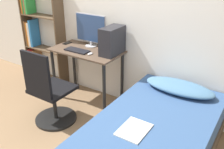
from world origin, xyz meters
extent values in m
plane|color=#846647|center=(0.00, 0.00, 0.00)|extent=(14.00, 14.00, 0.00)
cube|color=silver|center=(0.00, 1.41, 1.25)|extent=(8.00, 0.05, 2.50)
cube|color=brown|center=(-0.30, 1.12, 0.77)|extent=(1.00, 0.55, 0.02)
cylinder|color=black|center=(-0.75, 0.89, 0.38)|extent=(0.04, 0.04, 0.76)
cylinder|color=black|center=(0.15, 0.89, 0.38)|extent=(0.04, 0.04, 0.76)
cylinder|color=black|center=(-0.75, 1.34, 0.38)|extent=(0.04, 0.04, 0.76)
cylinder|color=black|center=(0.15, 1.34, 0.38)|extent=(0.04, 0.04, 0.76)
cube|color=brown|center=(-1.70, 1.28, 0.83)|extent=(0.02, 0.22, 1.66)
cube|color=brown|center=(-0.94, 1.28, 0.83)|extent=(0.02, 0.22, 1.66)
cube|color=brown|center=(-1.32, 1.28, 0.01)|extent=(0.74, 0.22, 0.02)
cube|color=brown|center=(-1.32, 1.28, 0.56)|extent=(0.74, 0.22, 0.02)
cube|color=brown|center=(-1.32, 1.28, 1.10)|extent=(0.74, 0.22, 0.02)
cube|color=red|center=(-1.66, 1.28, 0.26)|extent=(0.04, 0.19, 0.47)
cube|color=#2870B7|center=(-1.62, 1.28, 0.19)|extent=(0.04, 0.19, 0.35)
cube|color=beige|center=(-1.58, 1.28, 0.24)|extent=(0.02, 0.19, 0.44)
cube|color=brown|center=(-1.55, 1.28, 0.26)|extent=(0.03, 0.19, 0.47)
cube|color=brown|center=(-1.66, 1.28, 0.78)|extent=(0.03, 0.19, 0.42)
cube|color=orange|center=(-1.62, 1.28, 0.77)|extent=(0.03, 0.19, 0.40)
cube|color=beige|center=(-1.58, 1.28, 0.76)|extent=(0.04, 0.19, 0.40)
cube|color=#2870B7|center=(-1.54, 1.28, 0.79)|extent=(0.04, 0.19, 0.45)
cylinder|color=black|center=(-0.32, 0.46, 0.01)|extent=(0.54, 0.54, 0.03)
cylinder|color=black|center=(-0.32, 0.46, 0.23)|extent=(0.05, 0.05, 0.40)
cube|color=black|center=(-0.32, 0.46, 0.45)|extent=(0.47, 0.47, 0.04)
cube|color=black|center=(-0.32, 0.24, 0.73)|extent=(0.42, 0.04, 0.52)
cube|color=#33517F|center=(1.05, 0.45, 0.38)|extent=(1.03, 1.84, 0.29)
ellipsoid|color=teal|center=(1.05, 1.13, 0.58)|extent=(0.81, 0.36, 0.11)
cube|color=silver|center=(0.96, 0.21, 0.53)|extent=(0.24, 0.32, 0.01)
cylinder|color=#B7B7BC|center=(-0.35, 1.29, 0.78)|extent=(0.17, 0.17, 0.01)
cylinder|color=#B7B7BC|center=(-0.35, 1.29, 0.82)|extent=(0.04, 0.04, 0.06)
cube|color=#B7B7BC|center=(-0.35, 1.29, 1.04)|extent=(0.51, 0.01, 0.40)
cube|color=navy|center=(-0.35, 1.29, 1.04)|extent=(0.49, 0.01, 0.37)
cube|color=black|center=(-0.37, 1.01, 0.79)|extent=(0.35, 0.15, 0.02)
cube|color=#232328|center=(0.09, 1.18, 0.96)|extent=(0.19, 0.37, 0.36)
ellipsoid|color=silver|center=(-0.15, 1.01, 0.79)|extent=(0.06, 0.09, 0.02)
cube|color=black|center=(-0.72, 1.19, 0.78)|extent=(0.07, 0.14, 0.01)
camera|label=1|loc=(1.79, -1.42, 1.93)|focal=40.00mm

